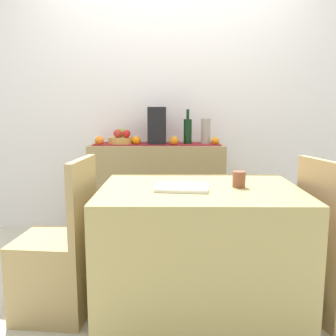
# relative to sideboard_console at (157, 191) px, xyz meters

# --- Properties ---
(ground_plane) EXTENTS (6.40, 6.40, 0.02)m
(ground_plane) POSITION_rel_sideboard_console_xyz_m (0.11, -0.92, -0.43)
(ground_plane) COLOR beige
(ground_plane) RESTS_ON ground
(room_wall_rear) EXTENTS (6.40, 0.06, 2.70)m
(room_wall_rear) POSITION_rel_sideboard_console_xyz_m (0.11, 0.26, 0.93)
(room_wall_rear) COLOR white
(room_wall_rear) RESTS_ON ground
(sideboard_console) EXTENTS (1.18, 0.42, 0.85)m
(sideboard_console) POSITION_rel_sideboard_console_xyz_m (0.00, 0.00, 0.00)
(sideboard_console) COLOR tan
(sideboard_console) RESTS_ON ground
(table_runner) EXTENTS (1.11, 0.32, 0.01)m
(table_runner) POSITION_rel_sideboard_console_xyz_m (0.00, 0.00, 0.43)
(table_runner) COLOR maroon
(table_runner) RESTS_ON sideboard_console
(fruit_bowl) EXTENTS (0.22, 0.22, 0.06)m
(fruit_bowl) POSITION_rel_sideboard_console_xyz_m (-0.32, 0.00, 0.46)
(fruit_bowl) COLOR gold
(fruit_bowl) RESTS_ON table_runner
(apple_rear) EXTENTS (0.07, 0.07, 0.07)m
(apple_rear) POSITION_rel_sideboard_console_xyz_m (-0.35, -0.03, 0.52)
(apple_rear) COLOR #BA2F29
(apple_rear) RESTS_ON fruit_bowl
(apple_right) EXTENTS (0.07, 0.07, 0.07)m
(apple_right) POSITION_rel_sideboard_console_xyz_m (-0.27, -0.05, 0.52)
(apple_right) COLOR red
(apple_right) RESTS_ON fruit_bowl
(apple_left) EXTENTS (0.07, 0.07, 0.07)m
(apple_left) POSITION_rel_sideboard_console_xyz_m (-0.27, 0.03, 0.52)
(apple_left) COLOR #B63426
(apple_left) RESTS_ON fruit_bowl
(apple_center) EXTENTS (0.07, 0.07, 0.07)m
(apple_center) POSITION_rel_sideboard_console_xyz_m (-0.33, 0.07, 0.52)
(apple_center) COLOR olive
(apple_center) RESTS_ON fruit_bowl
(wine_bottle) EXTENTS (0.07, 0.07, 0.31)m
(wine_bottle) POSITION_rel_sideboard_console_xyz_m (0.27, -0.00, 0.54)
(wine_bottle) COLOR black
(wine_bottle) RESTS_ON sideboard_console
(coffee_maker) EXTENTS (0.16, 0.18, 0.33)m
(coffee_maker) POSITION_rel_sideboard_console_xyz_m (0.00, 0.00, 0.59)
(coffee_maker) COLOR black
(coffee_maker) RESTS_ON sideboard_console
(ceramic_vase) EXTENTS (0.08, 0.08, 0.23)m
(ceramic_vase) POSITION_rel_sideboard_console_xyz_m (0.43, 0.00, 0.54)
(ceramic_vase) COLOR #A39A8D
(ceramic_vase) RESTS_ON sideboard_console
(orange_loose_end) EXTENTS (0.08, 0.08, 0.08)m
(orange_loose_end) POSITION_rel_sideboard_console_xyz_m (0.15, -0.10, 0.46)
(orange_loose_end) COLOR orange
(orange_loose_end) RESTS_ON sideboard_console
(orange_loose_mid) EXTENTS (0.08, 0.08, 0.08)m
(orange_loose_mid) POSITION_rel_sideboard_console_xyz_m (-0.50, -0.07, 0.46)
(orange_loose_mid) COLOR orange
(orange_loose_mid) RESTS_ON sideboard_console
(orange_loose_far) EXTENTS (0.08, 0.08, 0.08)m
(orange_loose_far) POSITION_rel_sideboard_console_xyz_m (-0.18, -0.05, 0.46)
(orange_loose_far) COLOR orange
(orange_loose_far) RESTS_ON sideboard_console
(orange_loose_near_bowl) EXTENTS (0.07, 0.07, 0.07)m
(orange_loose_near_bowl) POSITION_rel_sideboard_console_xyz_m (0.51, -0.05, 0.46)
(orange_loose_near_bowl) COLOR orange
(orange_loose_near_bowl) RESTS_ON sideboard_console
(dining_table) EXTENTS (1.09, 0.81, 0.74)m
(dining_table) POSITION_rel_sideboard_console_xyz_m (0.29, -1.32, -0.05)
(dining_table) COLOR tan
(dining_table) RESTS_ON ground
(open_book) EXTENTS (0.30, 0.24, 0.02)m
(open_book) POSITION_rel_sideboard_console_xyz_m (0.19, -1.36, 0.32)
(open_book) COLOR white
(open_book) RESTS_ON dining_table
(coffee_cup) EXTENTS (0.07, 0.07, 0.09)m
(coffee_cup) POSITION_rel_sideboard_console_xyz_m (0.50, -1.31, 0.36)
(coffee_cup) COLOR brown
(coffee_cup) RESTS_ON dining_table
(chair_near_window) EXTENTS (0.43, 0.43, 0.90)m
(chair_near_window) POSITION_rel_sideboard_console_xyz_m (-0.52, -1.32, -0.16)
(chair_near_window) COLOR #A48956
(chair_near_window) RESTS_ON ground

